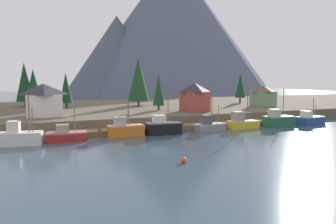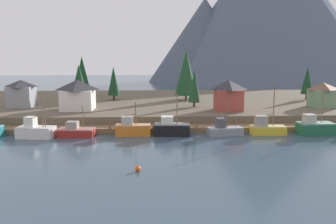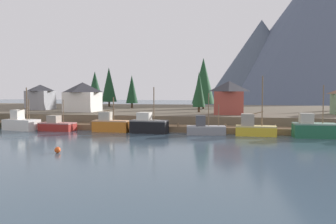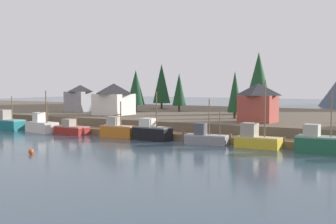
% 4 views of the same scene
% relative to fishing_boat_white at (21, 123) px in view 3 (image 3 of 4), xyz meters
% --- Properties ---
extents(ground_plane, '(400.00, 400.00, 1.00)m').
position_rel_fishing_boat_white_xyz_m(ground_plane, '(24.63, 22.20, -1.73)').
color(ground_plane, '#384C5B').
extents(dock, '(80.00, 4.00, 1.60)m').
position_rel_fishing_boat_white_xyz_m(dock, '(24.63, 4.19, -0.73)').
color(dock, brown).
rests_on(dock, ground_plane).
extents(shoreline_bank, '(400.00, 56.00, 2.50)m').
position_rel_fishing_boat_white_xyz_m(shoreline_bank, '(24.63, 34.20, 0.02)').
color(shoreline_bank, brown).
rests_on(shoreline_bank, ground_plane).
extents(mountain_west_peak, '(64.13, 64.13, 47.21)m').
position_rel_fishing_boat_white_xyz_m(mountain_west_peak, '(50.75, 143.28, 22.37)').
color(mountain_west_peak, '#475160').
rests_on(mountain_west_peak, ground_plane).
extents(mountain_central_peak, '(128.55, 128.55, 88.77)m').
position_rel_fishing_boat_white_xyz_m(mountain_central_peak, '(89.41, 148.94, 43.15)').
color(mountain_central_peak, '#4C566B').
rests_on(mountain_central_peak, ground_plane).
extents(fishing_boat_white, '(6.68, 4.08, 7.74)m').
position_rel_fishing_boat_white_xyz_m(fishing_boat_white, '(0.00, 0.00, 0.00)').
color(fishing_boat_white, silver).
rests_on(fishing_boat_white, ground_plane).
extents(fishing_boat_red, '(6.44, 3.21, 5.56)m').
position_rel_fishing_boat_white_xyz_m(fishing_boat_red, '(6.92, 0.46, -0.28)').
color(fishing_boat_red, maroon).
rests_on(fishing_boat_red, ground_plane).
extents(fishing_boat_orange, '(6.26, 2.22, 6.06)m').
position_rel_fishing_boat_white_xyz_m(fishing_boat_orange, '(16.85, 0.98, 0.03)').
color(fishing_boat_orange, '#CC6B1E').
rests_on(fishing_boat_orange, ground_plane).
extents(fishing_boat_black, '(6.41, 2.94, 7.75)m').
position_rel_fishing_boat_white_xyz_m(fishing_boat_black, '(23.87, 0.61, 0.12)').
color(fishing_boat_black, black).
rests_on(fishing_boat_black, ground_plane).
extents(fishing_boat_grey, '(6.52, 3.17, 6.76)m').
position_rel_fishing_boat_white_xyz_m(fishing_boat_grey, '(33.45, 0.46, -0.20)').
color(fishing_boat_grey, gray).
rests_on(fishing_boat_grey, ground_plane).
extents(fishing_boat_yellow, '(6.29, 2.62, 9.47)m').
position_rel_fishing_boat_white_xyz_m(fishing_boat_yellow, '(41.20, 0.77, 0.01)').
color(fishing_boat_yellow, gold).
rests_on(fishing_boat_yellow, ground_plane).
extents(fishing_boat_green, '(6.33, 3.33, 8.00)m').
position_rel_fishing_boat_white_xyz_m(fishing_boat_green, '(50.03, 0.37, 0.09)').
color(fishing_boat_green, '#1E5B3D').
rests_on(fishing_boat_green, ground_plane).
extents(house_red, '(5.88, 5.38, 6.60)m').
position_rel_fishing_boat_white_xyz_m(house_red, '(36.89, 13.51, 4.64)').
color(house_red, '#9E4238').
rests_on(house_red, shoreline_bank).
extents(house_white, '(7.06, 6.89, 6.59)m').
position_rel_fishing_boat_white_xyz_m(house_white, '(4.20, 16.33, 4.64)').
color(house_white, silver).
rests_on(house_white, shoreline_bank).
extents(house_grey, '(5.68, 5.92, 6.26)m').
position_rel_fishing_boat_white_xyz_m(house_grey, '(-9.87, 21.72, 4.46)').
color(house_grey, gray).
rests_on(house_grey, shoreline_bank).
extents(conifer_near_left, '(3.24, 3.24, 9.03)m').
position_rel_fishing_boat_white_xyz_m(conifer_near_left, '(10.21, 33.67, 6.46)').
color(conifer_near_left, '#4C3823').
rests_on(conifer_near_left, shoreline_bank).
extents(conifer_near_right, '(2.82, 2.82, 8.89)m').
position_rel_fishing_boat_white_xyz_m(conifer_near_right, '(30.21, 19.46, 6.28)').
color(conifer_near_right, '#4C3823').
rests_on(conifer_near_right, shoreline_bank).
extents(conifer_mid_left, '(4.17, 4.17, 9.73)m').
position_rel_fishing_boat_white_xyz_m(conifer_mid_left, '(2.45, 26.95, 6.96)').
color(conifer_mid_left, '#4C3823').
rests_on(conifer_mid_left, shoreline_bank).
extents(conifer_mid_right, '(4.57, 4.57, 11.79)m').
position_rel_fishing_boat_white_xyz_m(conifer_mid_right, '(0.38, 41.69, 7.90)').
color(conifer_mid_right, '#4C3823').
rests_on(conifer_mid_right, shoreline_bank).
extents(conifer_back_left, '(5.98, 5.98, 13.29)m').
position_rel_fishing_boat_white_xyz_m(conifer_back_left, '(29.67, 33.85, 8.59)').
color(conifer_back_left, '#4C3823').
rests_on(conifer_back_left, shoreline_bank).
extents(channel_buoy, '(0.70, 0.70, 0.70)m').
position_rel_fishing_boat_white_xyz_m(channel_buoy, '(18.61, -19.53, -0.88)').
color(channel_buoy, '#E04C19').
rests_on(channel_buoy, ground_plane).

